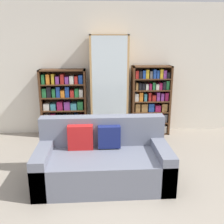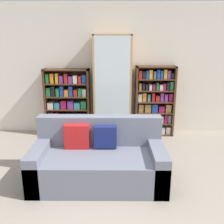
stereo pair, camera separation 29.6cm
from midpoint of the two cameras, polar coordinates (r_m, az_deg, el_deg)
ground_plane at (r=3.33m, az=3.56°, el=-20.02°), size 16.00×16.00×0.00m
wall_back at (r=5.34m, az=2.34°, el=9.50°), size 6.23×0.06×2.70m
couch at (r=3.63m, az=-0.71°, el=-11.10°), size 1.84×0.91×0.88m
bookshelf_left at (r=5.32m, az=-8.55°, el=2.00°), size 0.93×0.32×1.40m
display_cabinet at (r=5.17m, az=1.73°, el=5.68°), size 0.77×0.36×2.07m
bookshelf_right at (r=5.34m, az=11.25°, el=2.27°), size 0.81×0.32×1.46m
wine_bottle at (r=4.58m, az=10.46°, el=-7.31°), size 0.07×0.07×0.39m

